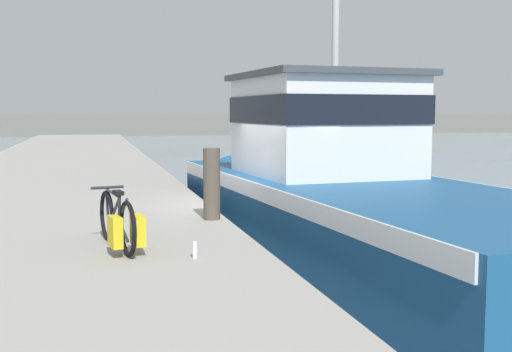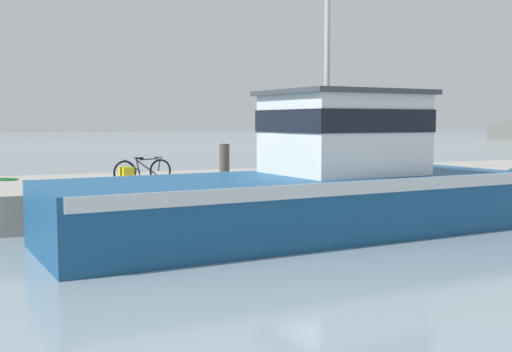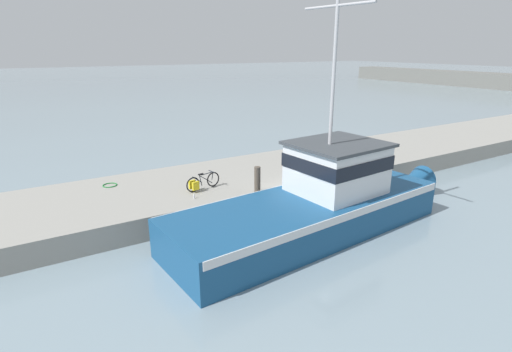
{
  "view_description": "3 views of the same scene",
  "coord_description": "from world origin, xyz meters",
  "views": [
    {
      "loc": [
        -3.05,
        -11.9,
        2.75
      ],
      "look_at": [
        -0.16,
        -0.62,
        1.58
      ],
      "focal_mm": 45.0,
      "sensor_mm": 36.0,
      "label": 1
    },
    {
      "loc": [
        15.39,
        -7.95,
        2.79
      ],
      "look_at": [
        0.38,
        -1.36,
        1.38
      ],
      "focal_mm": 45.0,
      "sensor_mm": 36.0,
      "label": 2
    },
    {
      "loc": [
        13.15,
        -10.4,
        7.15
      ],
      "look_at": [
        -1.2,
        -1.69,
        1.74
      ],
      "focal_mm": 28.0,
      "sensor_mm": 36.0,
      "label": 3
    }
  ],
  "objects": [
    {
      "name": "hose_coil",
      "position": [
        -5.48,
        -7.1,
        1.02
      ],
      "size": [
        0.66,
        0.66,
        0.05
      ],
      "primitive_type": "torus",
      "color": "#197A2D",
      "rests_on": "dock_pier"
    },
    {
      "name": "fishing_boat_main",
      "position": [
        1.63,
        -0.36,
        1.26
      ],
      "size": [
        4.71,
        14.07,
        10.24
      ],
      "rotation": [
        0.0,
        0.0,
        0.08
      ],
      "color": "navy",
      "rests_on": "ground_plane"
    },
    {
      "name": "ground_plane",
      "position": [
        0.0,
        0.0,
        0.0
      ],
      "size": [
        320.0,
        320.0,
        0.0
      ],
      "primitive_type": "plane",
      "color": "gray"
    },
    {
      "name": "dock_pier",
      "position": [
        -3.97,
        0.0,
        0.5
      ],
      "size": [
        6.12,
        80.0,
        0.99
      ],
      "primitive_type": "cube",
      "color": "gray",
      "rests_on": "ground_plane"
    },
    {
      "name": "mooring_post",
      "position": [
        -1.16,
        -1.64,
        1.58
      ],
      "size": [
        0.28,
        0.28,
        1.17
      ],
      "primitive_type": "cylinder",
      "color": "#51473D",
      "rests_on": "dock_pier"
    },
    {
      "name": "bicycle_touring",
      "position": [
        -2.73,
        -3.71,
        1.34
      ],
      "size": [
        0.64,
        1.78,
        0.76
      ],
      "rotation": [
        0.0,
        0.0,
        0.2
      ],
      "color": "black",
      "rests_on": "dock_pier"
    },
    {
      "name": "water_bottle_by_bike",
      "position": [
        -1.88,
        -4.38,
        1.09
      ],
      "size": [
        0.06,
        0.06,
        0.2
      ],
      "primitive_type": "cylinder",
      "color": "silver",
      "rests_on": "dock_pier"
    }
  ]
}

